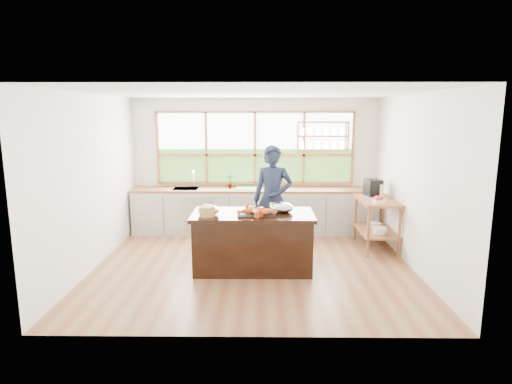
{
  "coord_description": "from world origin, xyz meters",
  "views": [
    {
      "loc": [
        0.12,
        -6.54,
        2.41
      ],
      "look_at": [
        0.04,
        0.15,
        1.16
      ],
      "focal_mm": 30.0,
      "sensor_mm": 36.0,
      "label": 1
    }
  ],
  "objects_px": {
    "cook": "(273,199)",
    "wicker_basket": "(207,211)",
    "island": "(253,241)",
    "espresso_machine": "(373,188)"
  },
  "relations": [
    {
      "from": "cook",
      "to": "wicker_basket",
      "type": "distance_m",
      "value": 1.48
    },
    {
      "from": "island",
      "to": "cook",
      "type": "xyz_separation_m",
      "value": [
        0.32,
        0.88,
        0.48
      ]
    },
    {
      "from": "wicker_basket",
      "to": "cook",
      "type": "bearing_deg",
      "value": 47.74
    },
    {
      "from": "island",
      "to": "cook",
      "type": "height_order",
      "value": "cook"
    },
    {
      "from": "island",
      "to": "cook",
      "type": "bearing_deg",
      "value": 69.82
    },
    {
      "from": "cook",
      "to": "wicker_basket",
      "type": "xyz_separation_m",
      "value": [
        -1.0,
        -1.1,
        0.04
      ]
    },
    {
      "from": "wicker_basket",
      "to": "island",
      "type": "bearing_deg",
      "value": 17.53
    },
    {
      "from": "island",
      "to": "wicker_basket",
      "type": "xyz_separation_m",
      "value": [
        -0.67,
        -0.21,
        0.52
      ]
    },
    {
      "from": "island",
      "to": "espresso_machine",
      "type": "xyz_separation_m",
      "value": [
        2.19,
        1.43,
        0.6
      ]
    },
    {
      "from": "island",
      "to": "espresso_machine",
      "type": "distance_m",
      "value": 2.68
    }
  ]
}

